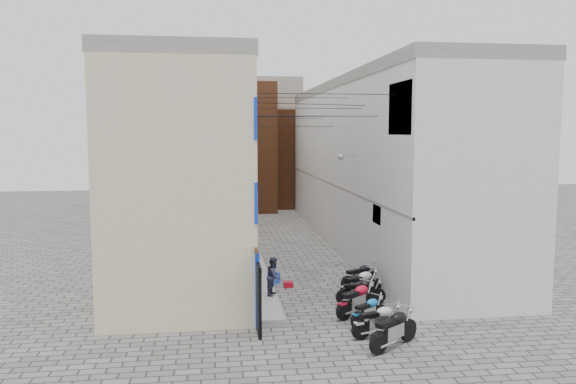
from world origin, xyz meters
name	(u,v)px	position (x,y,z in m)	size (l,w,h in m)	color
ground	(336,325)	(0.00, 0.00, 0.00)	(90.00, 90.00, 0.00)	#565451
plinth	(247,244)	(-2.05, 13.00, 0.12)	(0.90, 26.00, 0.25)	gray
building_left	(192,164)	(-4.98, 12.95, 4.50)	(5.10, 27.00, 9.00)	beige
building_right	(374,163)	(5.00, 13.00, 4.51)	(5.94, 26.00, 9.00)	silver
building_far_brick_left	(236,147)	(-2.00, 28.00, 5.00)	(6.00, 6.00, 10.00)	brown
building_far_brick_right	(294,158)	(3.00, 30.00, 4.00)	(5.00, 6.00, 8.00)	brown
building_far_concrete	(256,140)	(0.00, 34.00, 5.50)	(8.00, 5.00, 11.00)	gray
far_shopfront	(264,198)	(0.00, 25.20, 1.20)	(2.00, 0.30, 2.40)	black
overhead_wires	(300,111)	(0.00, 7.64, 7.12)	(5.80, 13.02, 1.32)	black
motorcycle_a	(394,327)	(1.25, -2.08, 0.61)	(0.67, 2.12, 1.23)	black
motorcycle_b	(379,319)	(1.08, -1.14, 0.54)	(0.59, 1.88, 1.09)	silver
motorcycle_c	(369,309)	(1.08, -0.02, 0.49)	(0.53, 1.68, 0.97)	blue
motorcycle_d	(357,298)	(0.94, 0.90, 0.60)	(0.66, 2.08, 1.20)	#AF0C27
motorcycle_e	(361,290)	(1.37, 2.01, 0.53)	(0.58, 1.84, 1.06)	black
motorcycle_f	(361,282)	(1.57, 2.78, 0.60)	(0.65, 2.06, 1.19)	#BBBBC0
motorcycle_g	(361,275)	(1.90, 4.03, 0.57)	(0.62, 1.96, 1.14)	black
person_a	(257,275)	(-2.31, 2.65, 1.06)	(0.59, 0.39, 1.61)	brown
person_b	(274,276)	(-1.70, 2.79, 0.95)	(0.68, 0.53, 1.40)	#2C2C42
water_jug_near	(271,278)	(-1.55, 5.11, 0.27)	(0.34, 0.34, 0.53)	blue
water_jug_far	(277,277)	(-1.30, 5.34, 0.22)	(0.28, 0.28, 0.44)	blue
red_crate	(288,285)	(-0.92, 4.59, 0.11)	(0.36, 0.27, 0.22)	#AE0C1E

